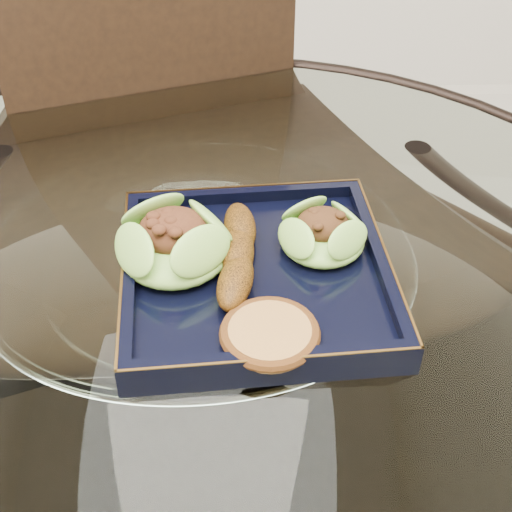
{
  "coord_description": "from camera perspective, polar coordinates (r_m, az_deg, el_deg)",
  "views": [
    {
      "loc": [
        0.04,
        -0.55,
        1.26
      ],
      "look_at": [
        0.06,
        0.0,
        0.8
      ],
      "focal_mm": 50.0,
      "sensor_mm": 36.0,
      "label": 1
    }
  ],
  "objects": [
    {
      "name": "lettuce_wrap_right",
      "position": [
        0.75,
        5.34,
        1.63
      ],
      "size": [
        0.1,
        0.1,
        0.03
      ],
      "primitive_type": "ellipsoid",
      "rotation": [
        0.0,
        0.0,
        0.19
      ],
      "color": "#5FA52F",
      "rests_on": "navy_plate"
    },
    {
      "name": "dining_table",
      "position": [
        0.86,
        -3.83,
        -10.65
      ],
      "size": [
        1.13,
        1.13,
        0.77
      ],
      "color": "white",
      "rests_on": "ground"
    },
    {
      "name": "crumb_patty",
      "position": [
        0.65,
        1.11,
        -6.33
      ],
      "size": [
        0.1,
        0.1,
        0.02
      ],
      "primitive_type": "cylinder",
      "rotation": [
        0.0,
        0.0,
        0.3
      ],
      "color": "#AF7B3A",
      "rests_on": "navy_plate"
    },
    {
      "name": "lettuce_wrap_left",
      "position": [
        0.73,
        -6.56,
        0.85
      ],
      "size": [
        0.14,
        0.14,
        0.04
      ],
      "primitive_type": "ellipsoid",
      "rotation": [
        0.0,
        0.0,
        0.21
      ],
      "color": "#5C9C2D",
      "rests_on": "navy_plate"
    },
    {
      "name": "roasted_plantain",
      "position": [
        0.73,
        -1.47,
        0.23
      ],
      "size": [
        0.04,
        0.16,
        0.03
      ],
      "primitive_type": "ellipsoid",
      "rotation": [
        0.0,
        0.0,
        1.52
      ],
      "color": "#6A3B0B",
      "rests_on": "navy_plate"
    },
    {
      "name": "dining_chair",
      "position": [
        1.11,
        -5.7,
        3.27
      ],
      "size": [
        0.59,
        0.59,
        1.08
      ],
      "rotation": [
        0.0,
        0.0,
        0.33
      ],
      "color": "black",
      "rests_on": "ground"
    },
    {
      "name": "navy_plate",
      "position": [
        0.73,
        -0.0,
        -1.8
      ],
      "size": [
        0.29,
        0.29,
        0.02
      ],
      "primitive_type": "cube",
      "rotation": [
        0.0,
        0.0,
        0.08
      ],
      "color": "black",
      "rests_on": "dining_table"
    }
  ]
}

